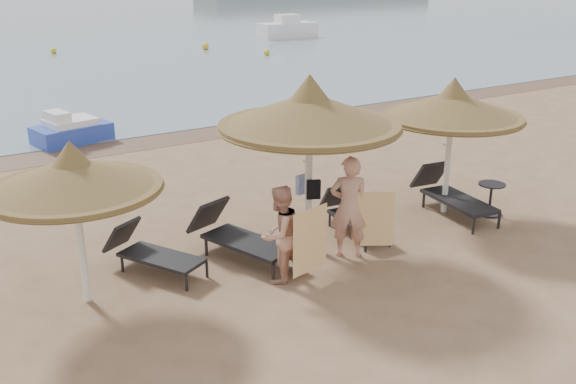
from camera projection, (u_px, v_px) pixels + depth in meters
name	position (u px, v px, depth m)	size (l,w,h in m)	color
ground	(320.00, 271.00, 10.80)	(160.00, 160.00, 0.00)	#926F51
wet_sand_strip	(133.00, 144.00, 18.30)	(200.00, 1.60, 0.01)	brown
palapa_left	(73.00, 176.00, 9.17)	(2.56, 2.56, 2.54)	white
palapa_center	(309.00, 112.00, 10.86)	(3.18, 3.18, 3.16)	white
palapa_right	(453.00, 106.00, 12.60)	(2.83, 2.83, 2.80)	white
lounger_far_left	(150.00, 251.00, 10.69)	(1.37, 1.86, 0.80)	#222127
lounger_near_left	(236.00, 235.00, 11.19)	(1.31, 2.19, 0.93)	#222127
lounger_near_right	(351.00, 214.00, 12.30)	(0.77, 1.81, 0.78)	#222127
lounger_far_right	(450.00, 193.00, 13.20)	(0.93, 2.16, 0.93)	#222127
side_table	(490.00, 200.00, 13.13)	(0.55, 0.55, 0.66)	#222127
person_left	(280.00, 227.00, 10.19)	(0.86, 0.56, 1.87)	tan
person_right	(349.00, 199.00, 11.03)	(0.98, 0.63, 2.12)	tan
towel_left	(310.00, 241.00, 10.15)	(0.76, 0.19, 1.08)	orange
towel_right	(373.00, 219.00, 11.12)	(0.63, 0.38, 1.01)	orange
bag_patterned	(303.00, 184.00, 11.46)	(0.29, 0.14, 0.35)	white
bag_dark	(314.00, 189.00, 11.19)	(0.25, 0.17, 0.34)	black
pedal_boat	(71.00, 130.00, 18.34)	(2.26, 1.61, 0.96)	blue
buoy_mid	(54.00, 51.00, 36.03)	(0.34, 0.34, 0.34)	gold
buoy_right	(267.00, 53.00, 35.40)	(0.34, 0.34, 0.34)	gold
buoy_extra	(205.00, 46.00, 37.69)	(0.41, 0.41, 0.41)	gold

